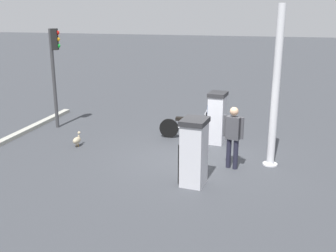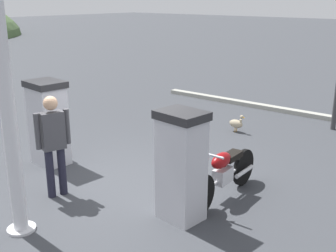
% 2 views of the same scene
% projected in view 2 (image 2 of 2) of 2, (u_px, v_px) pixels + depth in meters
% --- Properties ---
extents(ground_plane, '(120.00, 120.00, 0.00)m').
position_uv_depth(ground_plane, '(121.00, 180.00, 7.53)').
color(ground_plane, '#383A3F').
extents(fuel_pump_near, '(0.61, 0.71, 1.65)m').
position_uv_depth(fuel_pump_near, '(181.00, 165.00, 6.02)').
color(fuel_pump_near, silver).
rests_on(fuel_pump_near, ground).
extents(fuel_pump_far, '(0.67, 0.77, 1.65)m').
position_uv_depth(fuel_pump_far, '(48.00, 122.00, 8.08)').
color(fuel_pump_far, silver).
rests_on(fuel_pump_far, ground).
extents(motorcycle_near_pump, '(1.99, 0.56, 0.96)m').
position_uv_depth(motorcycle_near_pump, '(224.00, 173.00, 6.70)').
color(motorcycle_near_pump, black).
rests_on(motorcycle_near_pump, ground).
extents(attendant_person, '(0.57, 0.29, 1.69)m').
position_uv_depth(attendant_person, '(53.00, 140.00, 6.68)').
color(attendant_person, '#1E1E2D').
rests_on(attendant_person, ground).
extents(wandering_duck, '(0.20, 0.45, 0.45)m').
position_uv_depth(wandering_duck, '(236.00, 123.00, 10.17)').
color(wandering_duck, tan).
rests_on(wandering_duck, ground).
extents(canopy_support_pole, '(0.40, 0.40, 4.27)m').
position_uv_depth(canopy_support_pole, '(5.00, 87.00, 5.31)').
color(canopy_support_pole, silver).
rests_on(canopy_support_pole, ground).
extents(road_edge_kerb, '(0.53, 7.81, 0.12)m').
position_uv_depth(road_edge_kerb, '(280.00, 109.00, 12.02)').
color(road_edge_kerb, '#9E9E93').
rests_on(road_edge_kerb, ground).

